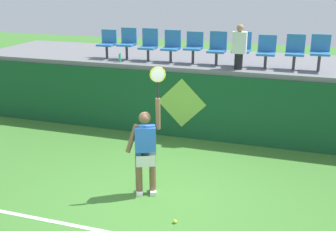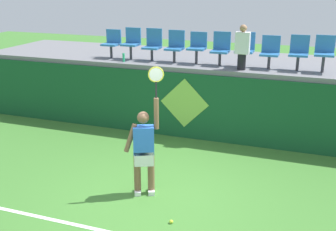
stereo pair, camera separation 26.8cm
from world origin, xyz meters
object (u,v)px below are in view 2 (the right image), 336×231
Objects in this scene: tennis_player at (144,149)px; stadium_chair_1 at (132,42)px; tennis_ball at (171,222)px; stadium_chair_5 at (221,48)px; stadium_chair_8 at (299,51)px; stadium_chair_4 at (197,46)px; stadium_chair_9 at (324,51)px; water_bottle at (124,58)px; stadium_chair_6 at (245,48)px; stadium_chair_3 at (175,45)px; stadium_chair_2 at (153,44)px; stadium_chair_7 at (270,51)px; stadium_chair_0 at (112,42)px; spectator_0 at (242,47)px.

stadium_chair_1 is (-1.93, 3.79, 1.36)m from tennis_player.
tennis_ball is 5.81m from stadium_chair_1.
stadium_chair_5 is 1.89m from stadium_chair_8.
stadium_chair_9 reaches higher than stadium_chair_4.
stadium_chair_5 is (2.50, 0.47, 0.33)m from water_bottle.
stadium_chair_5 is at bearing 179.70° from stadium_chair_6.
stadium_chair_3 is (1.25, 0.00, -0.03)m from stadium_chair_1.
stadium_chair_7 is (3.07, -0.01, -0.02)m from stadium_chair_2.
tennis_player is 2.93× the size of stadium_chair_2.
stadium_chair_5 is at bearing 0.05° from stadium_chair_3.
stadium_chair_5 is at bearing 179.84° from stadium_chair_9.
stadium_chair_9 reaches higher than stadium_chair_0.
stadium_chair_1 is 0.62m from stadium_chair_2.
stadium_chair_3 is (1.28, 0.47, 0.32)m from water_bottle.
spectator_0 is at bearing 1.25° from water_bottle.
stadium_chair_3 is 0.97× the size of stadium_chair_6.
spectator_0 reaches higher than stadium_chair_8.
stadium_chair_0 is 2.45m from stadium_chair_4.
stadium_chair_4 is (2.45, 0.00, 0.02)m from stadium_chair_0.
stadium_chair_5 is 0.61m from stadium_chair_6.
stadium_chair_5 reaches higher than tennis_player.
stadium_chair_9 is 0.79× the size of spectator_0.
tennis_ball is 5.33m from water_bottle.
tennis_ball is 0.08× the size of stadium_chair_1.
stadium_chair_0 is 0.91× the size of stadium_chair_2.
stadium_chair_1 reaches higher than stadium_chair_8.
stadium_chair_9 is (3.07, 0.00, 0.03)m from stadium_chair_4.
stadium_chair_9 reaches higher than stadium_chair_2.
water_bottle is at bearing -178.75° from spectator_0.
stadium_chair_9 is at bearing -0.11° from stadium_chair_2.
tennis_player is 4.70m from stadium_chair_8.
stadium_chair_4 is (1.85, -0.00, -0.02)m from stadium_chair_1.
stadium_chair_6 is 1.00× the size of stadium_chair_9.
stadium_chair_5 is 1.22m from stadium_chair_7.
stadium_chair_0 is (-3.35, 4.59, 2.21)m from tennis_ball.
water_bottle is 0.29× the size of stadium_chair_7.
stadium_chair_5 is (-0.29, 4.61, 2.22)m from tennis_ball.
tennis_player is 4.08m from stadium_chair_3.
stadium_chair_3 reaches higher than stadium_chair_0.
stadium_chair_4 reaches higher than stadium_chair_7.
tennis_ball is at bearing -101.49° from stadium_chair_7.
stadium_chair_1 is at bearing -179.87° from stadium_chair_5.
stadium_chair_7 is at bearing 0.08° from stadium_chair_0.
stadium_chair_9 is at bearing -0.09° from stadium_chair_3.
stadium_chair_5 is at bearing 0.19° from stadium_chair_0.
stadium_chair_8 is (2.51, 0.00, 0.01)m from stadium_chair_4.
stadium_chair_5 reaches higher than stadium_chair_3.
stadium_chair_1 is (0.03, 0.47, 0.36)m from water_bottle.
stadium_chair_6 is at bearing -0.07° from stadium_chair_3.
stadium_chair_5 is (1.85, -0.00, -0.00)m from stadium_chair_2.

